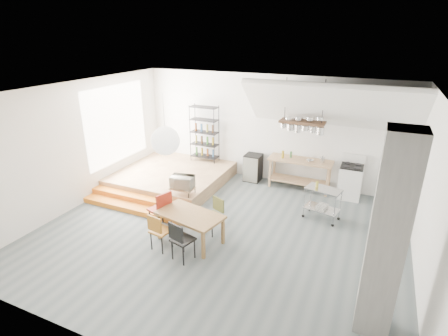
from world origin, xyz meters
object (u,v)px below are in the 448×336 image
at_px(rolling_cart, 323,199).
at_px(mini_fridge, 253,167).
at_px(stove, 350,181).
at_px(dining_table, 190,217).

bearing_deg(rolling_cart, mini_fridge, 158.82).
xyz_separation_m(stove, dining_table, (-2.94, -3.72, 0.12)).
relative_size(rolling_cart, mini_fridge, 1.08).
bearing_deg(mini_fridge, stove, -0.88).
height_order(rolling_cart, mini_fridge, mini_fridge).
relative_size(stove, mini_fridge, 1.41).
distance_m(dining_table, mini_fridge, 3.77).
relative_size(stove, rolling_cart, 1.31).
height_order(stove, dining_table, stove).
bearing_deg(dining_table, rolling_cart, 53.57).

